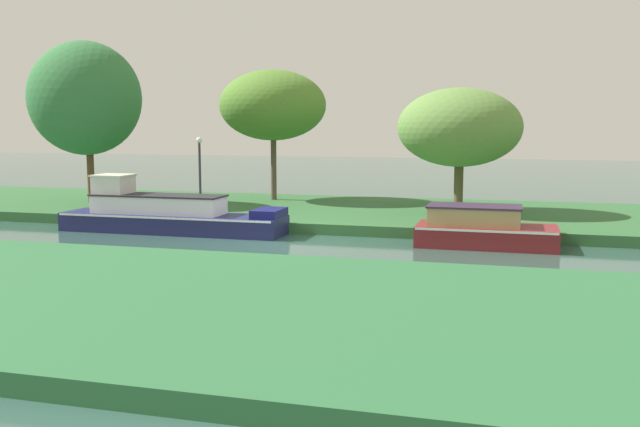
% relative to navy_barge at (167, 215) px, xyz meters
% --- Properties ---
extents(ground_plane, '(120.00, 120.00, 0.00)m').
position_rel_navy_barge_xyz_m(ground_plane, '(4.74, -1.20, -0.65)').
color(ground_plane, '#31554B').
extents(riverbank_far, '(72.00, 10.00, 0.40)m').
position_rel_navy_barge_xyz_m(riverbank_far, '(4.74, 5.80, -0.45)').
color(riverbank_far, '#316434').
rests_on(riverbank_far, ground_plane).
extents(riverbank_near, '(72.00, 10.00, 0.40)m').
position_rel_navy_barge_xyz_m(riverbank_near, '(4.74, -10.20, -0.45)').
color(riverbank_near, '#2D693C').
rests_on(riverbank_near, ground_plane).
extents(navy_barge, '(8.57, 1.85, 2.11)m').
position_rel_navy_barge_xyz_m(navy_barge, '(0.00, 0.00, 0.00)').
color(navy_barge, navy).
rests_on(navy_barge, ground_plane).
extents(maroon_narrowboat, '(4.54, 2.06, 1.36)m').
position_rel_navy_barge_xyz_m(maroon_narrowboat, '(11.48, 0.00, -0.08)').
color(maroon_narrowboat, maroon).
rests_on(maroon_narrowboat, ground_plane).
extents(willow_tree_left, '(5.23, 4.40, 7.30)m').
position_rel_navy_barge_xyz_m(willow_tree_left, '(-6.35, 4.56, 4.49)').
color(willow_tree_left, brown).
rests_on(willow_tree_left, riverbank_far).
extents(willow_tree_centre, '(5.07, 4.71, 6.13)m').
position_rel_navy_barge_xyz_m(willow_tree_centre, '(1.34, 8.17, 4.22)').
color(willow_tree_centre, brown).
rests_on(willow_tree_centre, riverbank_far).
extents(willow_tree_right, '(5.07, 4.61, 5.08)m').
position_rel_navy_barge_xyz_m(willow_tree_right, '(10.20, 5.83, 3.21)').
color(willow_tree_right, brown).
rests_on(willow_tree_right, riverbank_far).
extents(lamp_post, '(0.24, 0.24, 3.09)m').
position_rel_navy_barge_xyz_m(lamp_post, '(0.21, 2.45, 1.68)').
color(lamp_post, '#333338').
rests_on(lamp_post, riverbank_far).
extents(mooring_post_near, '(0.17, 0.17, 0.59)m').
position_rel_navy_barge_xyz_m(mooring_post_near, '(12.05, 1.50, 0.04)').
color(mooring_post_near, '#46412C').
rests_on(mooring_post_near, riverbank_far).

